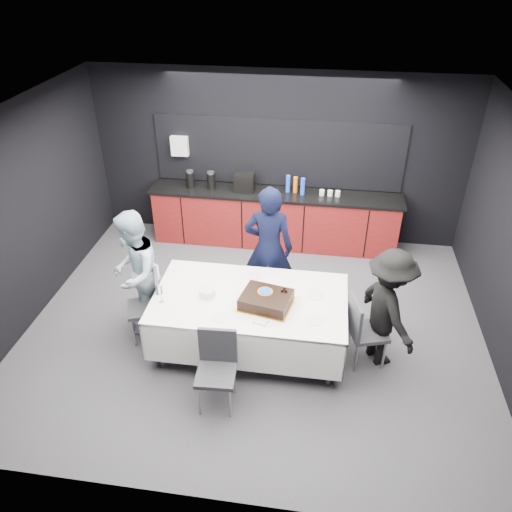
{
  "coord_description": "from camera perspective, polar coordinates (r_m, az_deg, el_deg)",
  "views": [
    {
      "loc": [
        0.77,
        -5.09,
        4.43
      ],
      "look_at": [
        0.0,
        0.1,
        1.05
      ],
      "focal_mm": 35.0,
      "sensor_mm": 36.0,
      "label": 1
    }
  ],
  "objects": [
    {
      "name": "fork_pile",
      "position": [
        5.63,
        0.48,
        -7.47
      ],
      "size": [
        0.18,
        0.14,
        0.03
      ],
      "primitive_type": "cube",
      "rotation": [
        0.0,
        0.0,
        -0.29
      ],
      "color": "white",
      "rests_on": "party_table"
    },
    {
      "name": "loose_plate_right_a",
      "position": [
        6.07,
        6.8,
        -4.39
      ],
      "size": [
        0.22,
        0.22,
        0.01
      ],
      "primitive_type": "cylinder",
      "color": "white",
      "rests_on": "party_table"
    },
    {
      "name": "plate_stack",
      "position": [
        6.02,
        -5.6,
        -4.16
      ],
      "size": [
        0.2,
        0.2,
        0.1
      ],
      "primitive_type": "cylinder",
      "color": "white",
      "rests_on": "party_table"
    },
    {
      "name": "room_shell",
      "position": [
        5.76,
        -0.15,
        6.25
      ],
      "size": [
        6.04,
        5.04,
        2.82
      ],
      "color": "white",
      "rests_on": "ground"
    },
    {
      "name": "ground",
      "position": [
        6.79,
        -0.12,
        -7.92
      ],
      "size": [
        6.0,
        6.0,
        0.0
      ],
      "primitive_type": "plane",
      "color": "#47464C",
      "rests_on": "ground"
    },
    {
      "name": "loose_plate_right_b",
      "position": [
        5.7,
        6.65,
        -7.22
      ],
      "size": [
        0.22,
        0.22,
        0.01
      ],
      "primitive_type": "cylinder",
      "color": "white",
      "rests_on": "party_table"
    },
    {
      "name": "loose_plate_far",
      "position": [
        6.35,
        -0.21,
        -2.28
      ],
      "size": [
        0.21,
        0.21,
        0.01
      ],
      "primitive_type": "cylinder",
      "color": "white",
      "rests_on": "party_table"
    },
    {
      "name": "chair_right",
      "position": [
        6.08,
        12.05,
        -7.95
      ],
      "size": [
        0.52,
        0.52,
        0.92
      ],
      "color": "#323237",
      "rests_on": "ground"
    },
    {
      "name": "chair_left",
      "position": [
        6.46,
        -11.99,
        -5.15
      ],
      "size": [
        0.54,
        0.54,
        0.92
      ],
      "color": "#323237",
      "rests_on": "ground"
    },
    {
      "name": "party_table",
      "position": [
        6.08,
        -0.69,
        -5.77
      ],
      "size": [
        2.32,
        1.32,
        0.78
      ],
      "color": "#99999E",
      "rests_on": "ground"
    },
    {
      "name": "person_right",
      "position": [
        6.04,
        14.81,
        -5.82
      ],
      "size": [
        0.97,
        1.15,
        1.54
      ],
      "primitive_type": "imported",
      "rotation": [
        0.0,
        0.0,
        2.05
      ],
      "color": "black",
      "rests_on": "ground"
    },
    {
      "name": "champagne_flute",
      "position": [
        5.94,
        -10.88,
        -3.93
      ],
      "size": [
        0.06,
        0.06,
        0.22
      ],
      "color": "white",
      "rests_on": "party_table"
    },
    {
      "name": "person_center",
      "position": [
        6.68,
        1.46,
        0.88
      ],
      "size": [
        0.66,
        0.43,
        1.8
      ],
      "primitive_type": "imported",
      "rotation": [
        0.0,
        0.0,
        3.14
      ],
      "color": "black",
      "rests_on": "ground"
    },
    {
      "name": "cake_assembly",
      "position": [
        5.84,
        1.17,
        -5.02
      ],
      "size": [
        0.69,
        0.6,
        0.18
      ],
      "color": "#EFB846",
      "rests_on": "party_table"
    },
    {
      "name": "kitchenette",
      "position": [
        8.32,
        2.04,
        4.87
      ],
      "size": [
        4.1,
        0.64,
        2.05
      ],
      "color": "maroon",
      "rests_on": "ground"
    },
    {
      "name": "chair_near",
      "position": [
        5.53,
        -4.49,
        -12.14
      ],
      "size": [
        0.44,
        0.44,
        0.92
      ],
      "color": "#323237",
      "rests_on": "ground"
    },
    {
      "name": "person_left",
      "position": [
        6.49,
        -13.69,
        -1.89
      ],
      "size": [
        0.71,
        0.87,
        1.68
      ],
      "primitive_type": "imported",
      "rotation": [
        0.0,
        0.0,
        -1.47
      ],
      "color": "#A3BDCD",
      "rests_on": "ground"
    },
    {
      "name": "loose_plate_near",
      "position": [
        5.71,
        -4.14,
        -7.04
      ],
      "size": [
        0.18,
        0.18,
        0.01
      ],
      "primitive_type": "cylinder",
      "color": "white",
      "rests_on": "party_table"
    }
  ]
}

